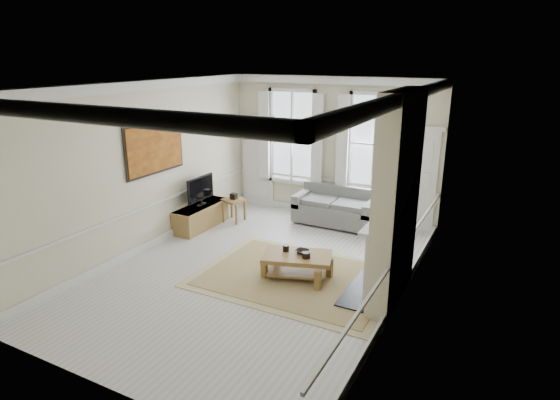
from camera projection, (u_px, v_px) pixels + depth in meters
The scene contains 23 objects.
floor at pixel (258, 271), 8.71m from camera, with size 7.20×7.20×0.00m, color #B7B5AD.
ceiling at pixel (255, 84), 7.70m from camera, with size 7.20×7.20×0.00m, color white.
back_wall at pixel (332, 149), 11.25m from camera, with size 5.20×5.20×0.00m, color beige.
left_wall at pixel (144, 168), 9.36m from camera, with size 7.20×7.20×0.00m, color beige.
right_wall at pixel (405, 205), 7.06m from camera, with size 7.20×7.20×0.00m, color beige.
window_left at pixel (292, 137), 11.61m from camera, with size 1.26×0.20×2.20m, color #B2BCC6, non-canonical shape.
window_right at pixel (374, 144), 10.68m from camera, with size 1.26×0.20×2.20m, color #B2BCC6, non-canonical shape.
door_left at pixel (258, 162), 12.29m from camera, with size 0.90×0.08×2.30m, color silver.
door_right at pixel (416, 181), 10.47m from camera, with size 0.90×0.08×2.30m, color silver.
painting at pixel (155, 148), 9.49m from camera, with size 0.05×1.66×1.06m, color #B1791E.
chimney_breast at pixel (397, 200), 7.30m from camera, with size 0.35×1.70×3.38m, color beige.
hearth at pixel (365, 290), 7.99m from camera, with size 0.55×1.50×0.05m, color black.
fireplace at pixel (379, 254), 7.69m from camera, with size 0.21×1.45×1.33m.
mirror at pixel (385, 176), 7.29m from camera, with size 0.06×1.26×1.06m, color gold.
sofa at pixel (337, 209), 11.07m from camera, with size 1.92×0.93×0.88m.
side_table at pixel (234, 203), 11.22m from camera, with size 0.56×0.56×0.55m.
rug at pixel (297, 277), 8.47m from camera, with size 3.50×2.60×0.02m, color #A08752.
coffee_table at pixel (297, 259), 8.36m from camera, with size 1.37×1.04×0.45m.
ceramic_pot_a at pixel (286, 248), 8.47m from camera, with size 0.12×0.12×0.12m, color black.
ceramic_pot_b at pixel (306, 255), 8.19m from camera, with size 0.15×0.15×0.10m, color black.
bowl at pixel (302, 252), 8.39m from camera, with size 0.24×0.24×0.06m, color black.
tv_stand at pixel (201, 216), 10.86m from camera, with size 0.49×1.53×0.54m, color olive.
tv at pixel (201, 189), 10.65m from camera, with size 0.08×0.90×0.68m.
Camera 1 is at (4.03, -6.82, 3.88)m, focal length 30.00 mm.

